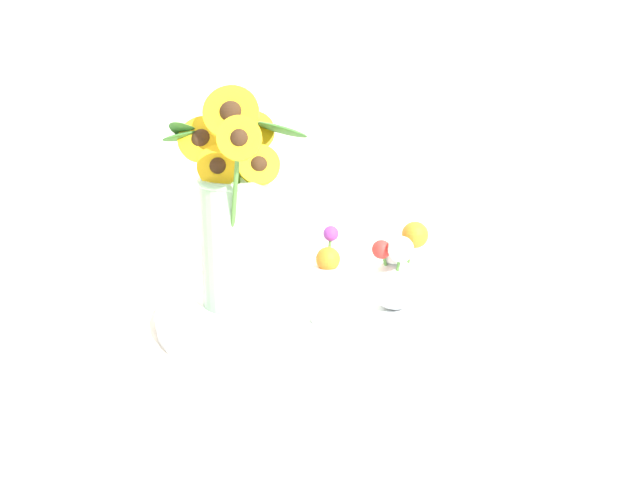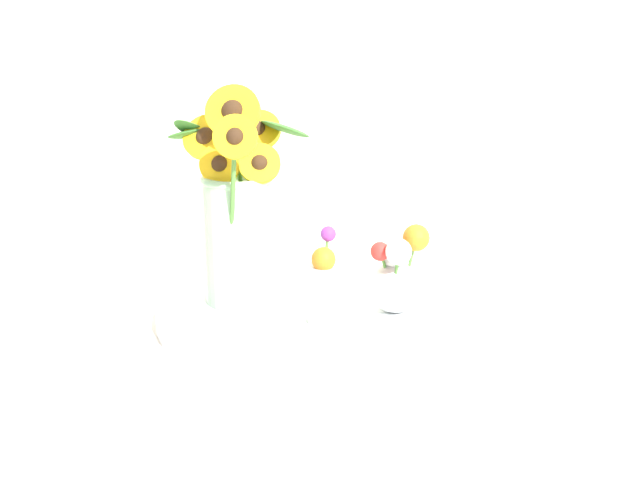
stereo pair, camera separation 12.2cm
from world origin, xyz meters
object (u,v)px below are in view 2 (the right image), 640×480
Objects in this scene: serving_tray at (320,311)px; vase_bulb_right at (396,276)px; mason_jar_sunflowers at (238,216)px; vase_small_center at (328,287)px.

vase_bulb_right is at bearing -7.62° from serving_tray.
mason_jar_sunflowers reaches higher than serving_tray.
vase_bulb_right is at bearing -5.83° from mason_jar_sunflowers.
serving_tray is 3.73× the size of vase_bulb_right.
serving_tray is at bearing 105.64° from vase_small_center.
vase_bulb_right reaches higher than serving_tray.
vase_small_center reaches higher than vase_bulb_right.
mason_jar_sunflowers reaches higher than vase_bulb_right.
serving_tray is 1.49× the size of mason_jar_sunflowers.
serving_tray is 0.10m from vase_small_center.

